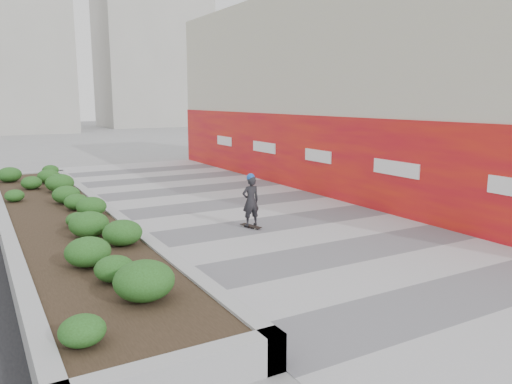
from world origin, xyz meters
TOP-DOWN VIEW (x-y plane):
  - ground at (0.00, 0.00)m, footprint 160.00×160.00m
  - walkway at (0.00, 3.00)m, footprint 8.00×36.00m
  - building at (6.98, 8.98)m, footprint 6.04×24.08m
  - planter at (-5.50, 7.00)m, footprint 3.00×18.00m
  - distant_bldg_north_r at (15.00, 60.00)m, footprint 14.00×10.00m
  - manhole_cover at (0.50, 3.00)m, footprint 0.44×0.44m
  - skateboarder at (-0.71, 4.88)m, footprint 0.53×0.75m

SIDE VIEW (x-z plane):
  - ground at x=0.00m, z-range 0.00..0.00m
  - manhole_cover at x=0.50m, z-range 0.00..0.01m
  - walkway at x=0.00m, z-range 0.00..0.01m
  - planter at x=-5.50m, z-range -0.03..0.87m
  - skateboarder at x=-0.71m, z-range 0.01..1.58m
  - building at x=6.98m, z-range -0.02..7.98m
  - distant_bldg_north_r at x=15.00m, z-range 0.00..24.00m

